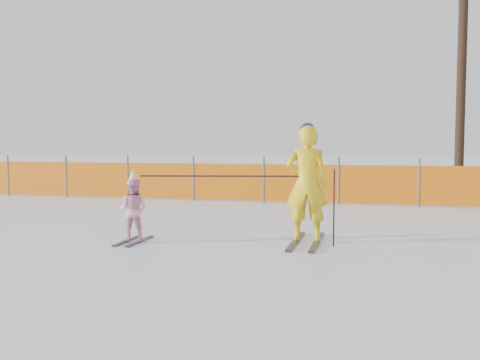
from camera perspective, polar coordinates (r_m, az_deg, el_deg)
name	(u,v)px	position (r m, az deg, el deg)	size (l,w,h in m)	color
ground	(232,244)	(8.62, -0.81, -6.87)	(120.00, 120.00, 0.00)	white
adult	(307,183)	(8.68, 7.14, -0.35)	(0.70, 1.68, 1.95)	black
child	(133,209)	(8.92, -11.33, -3.03)	(0.51, 0.97, 1.20)	black
ski_poles	(255,186)	(8.55, 1.62, -0.65)	(3.11, 0.57, 1.22)	black
safety_fence	(153,180)	(15.44, -9.32, -0.03)	(17.70, 0.06, 1.25)	#595960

